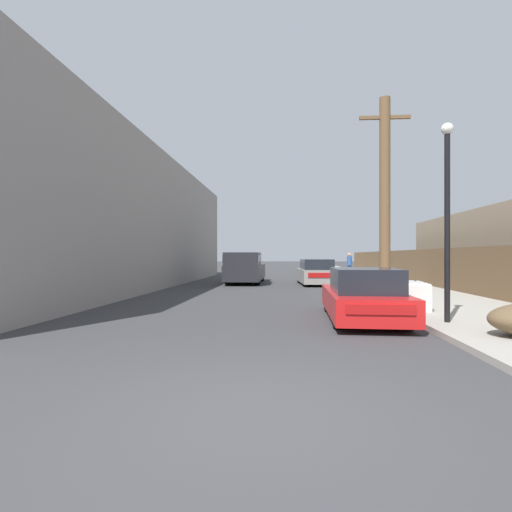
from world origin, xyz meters
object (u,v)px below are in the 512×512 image
pickup_truck (245,268)px  utility_pole (385,195)px  parked_sports_car_red (363,296)px  street_lamp (447,206)px  pedestrian (349,265)px  discarded_fridge (412,295)px  car_parked_mid (316,273)px

pickup_truck → utility_pole: (5.87, -8.00, 2.87)m
pickup_truck → utility_pole: utility_pole is taller
parked_sports_car_red → street_lamp: (1.65, -0.88, 2.10)m
parked_sports_car_red → street_lamp: street_lamp is taller
utility_pole → street_lamp: utility_pole is taller
pickup_truck → pedestrian: (6.70, 5.38, 0.08)m
pickup_truck → discarded_fridge: bearing=117.9°
car_parked_mid → pedestrian: 6.54m
discarded_fridge → street_lamp: bearing=-83.2°
parked_sports_car_red → car_parked_mid: car_parked_mid is taller
utility_pole → parked_sports_car_red: bearing=-109.5°
discarded_fridge → car_parked_mid: 10.77m
discarded_fridge → pickup_truck: pickup_truck is taller
car_parked_mid → utility_pole: 8.28m
parked_sports_car_red → utility_pole: utility_pole is taller
discarded_fridge → car_parked_mid: size_ratio=0.40×
pickup_truck → street_lamp: size_ratio=1.32×
street_lamp → pedestrian: bearing=87.5°
street_lamp → discarded_fridge: bearing=90.2°
parked_sports_car_red → utility_pole: size_ratio=0.61×
discarded_fridge → utility_pole: 4.55m
pickup_truck → utility_pole: size_ratio=0.81×
parked_sports_car_red → car_parked_mid: 12.12m
parked_sports_car_red → pedestrian: (2.48, 18.06, 0.39)m
parked_sports_car_red → street_lamp: size_ratio=0.99×
parked_sports_car_red → car_parked_mid: bearing=92.7°
parked_sports_car_red → car_parked_mid: size_ratio=0.96×
street_lamp → pedestrian: (0.83, 18.94, -1.71)m
discarded_fridge → street_lamp: size_ratio=0.41×
car_parked_mid → pickup_truck: bearing=168.1°
car_parked_mid → pickup_truck: pickup_truck is taller
discarded_fridge → pedestrian: pedestrian is taller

